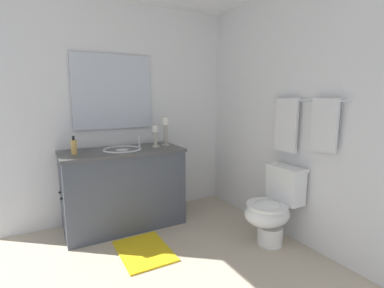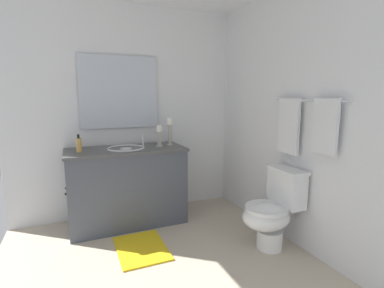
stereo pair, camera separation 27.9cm
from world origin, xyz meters
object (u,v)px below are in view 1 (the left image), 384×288
at_px(candle_holder_short, 155,136).
at_px(candle_holder_tall, 166,131).
at_px(bath_mat, 144,251).
at_px(vanity_cabinet, 124,188).
at_px(soap_bottle, 74,147).
at_px(mirror, 113,92).
at_px(toilet, 273,207).
at_px(towel_bar, 307,100).
at_px(towel_center, 324,125).
at_px(towel_near_vanity, 286,125).
at_px(sink_basin, 122,153).

bearing_deg(candle_holder_short, candle_holder_tall, 101.93).
xyz_separation_m(candle_holder_short, bath_mat, (0.62, -0.38, -0.97)).
relative_size(vanity_cabinet, bath_mat, 2.11).
height_order(soap_bottle, bath_mat, soap_bottle).
xyz_separation_m(candle_holder_tall, bath_mat, (0.65, -0.51, -1.02)).
xyz_separation_m(mirror, toilet, (1.35, 1.13, -1.09)).
relative_size(towel_bar, bath_mat, 1.37).
relative_size(candle_holder_tall, towel_bar, 0.39).
relative_size(towel_bar, towel_center, 1.84).
bearing_deg(towel_center, bath_mat, -120.43).
distance_m(toilet, towel_near_vanity, 0.80).
relative_size(candle_holder_tall, towel_center, 0.72).
bearing_deg(bath_mat, vanity_cabinet, -180.00).
xyz_separation_m(sink_basin, bath_mat, (0.62, -0.00, -0.81)).
distance_m(vanity_cabinet, towel_bar, 2.05).
relative_size(vanity_cabinet, candle_holder_tall, 3.94).
distance_m(soap_bottle, towel_bar, 2.23).
bearing_deg(towel_near_vanity, towel_center, 0.00).
height_order(sink_basin, soap_bottle, soap_bottle).
relative_size(soap_bottle, bath_mat, 0.30).
distance_m(mirror, candle_holder_tall, 0.72).
height_order(mirror, toilet, mirror).
distance_m(candle_holder_tall, towel_near_vanity, 1.32).
height_order(toilet, bath_mat, toilet).
xyz_separation_m(sink_basin, soap_bottle, (0.01, -0.47, 0.11)).
bearing_deg(mirror, bath_mat, 0.00).
bearing_deg(soap_bottle, mirror, 121.33).
distance_m(mirror, soap_bottle, 0.77).
bearing_deg(sink_basin, mirror, -179.80).
height_order(candle_holder_short, towel_bar, towel_bar).
height_order(vanity_cabinet, toilet, vanity_cabinet).
xyz_separation_m(toilet, bath_mat, (-0.45, -1.13, -0.36)).
xyz_separation_m(mirror, candle_holder_short, (0.29, 0.38, -0.48)).
distance_m(vanity_cabinet, sink_basin, 0.39).
distance_m(sink_basin, candle_holder_tall, 0.55).
bearing_deg(towel_bar, vanity_cabinet, -131.64).
height_order(candle_holder_tall, bath_mat, candle_holder_tall).
distance_m(sink_basin, toilet, 1.62).
height_order(toilet, towel_center, towel_center).
bearing_deg(soap_bottle, candle_holder_tall, 91.65).
height_order(sink_basin, candle_holder_short, candle_holder_short).
height_order(mirror, towel_center, mirror).
height_order(towel_near_vanity, bath_mat, towel_near_vanity).
bearing_deg(vanity_cabinet, mirror, 179.99).
bearing_deg(candle_holder_tall, soap_bottle, -88.35).
bearing_deg(towel_center, sink_basin, -136.55).
xyz_separation_m(candle_holder_tall, soap_bottle, (0.03, -0.99, -0.10)).
bearing_deg(towel_center, soap_bottle, -127.76).
height_order(vanity_cabinet, candle_holder_tall, candle_holder_tall).
bearing_deg(towel_bar, toilet, -120.42).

